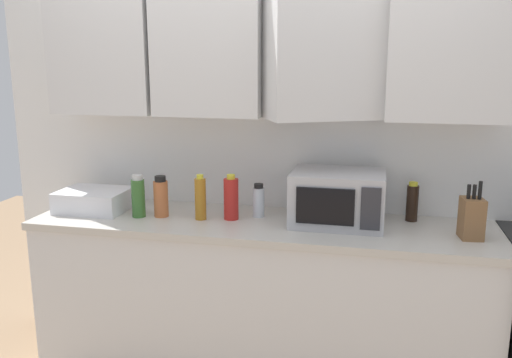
{
  "coord_description": "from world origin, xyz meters",
  "views": [
    {
      "loc": [
        0.59,
        -3.02,
        1.75
      ],
      "look_at": [
        -0.04,
        -0.25,
        1.12
      ],
      "focal_mm": 37.89,
      "sensor_mm": 36.0,
      "label": 1
    }
  ],
  "objects_px": {
    "bottle_clear_tall": "(259,201)",
    "bottle_green_oil": "(138,197)",
    "bottle_red_sauce": "(231,198)",
    "knife_block": "(472,218)",
    "dish_rack": "(94,200)",
    "bottle_amber_vinegar": "(200,198)",
    "microwave": "(338,198)",
    "bottle_soy_dark": "(412,202)",
    "bottle_spice_jar": "(161,197)"
  },
  "relations": [
    {
      "from": "bottle_red_sauce",
      "to": "bottle_amber_vinegar",
      "type": "relative_size",
      "value": 1.0
    },
    {
      "from": "microwave",
      "to": "bottle_spice_jar",
      "type": "xyz_separation_m",
      "value": [
        -0.96,
        -0.08,
        -0.03
      ]
    },
    {
      "from": "bottle_soy_dark",
      "to": "bottle_amber_vinegar",
      "type": "height_order",
      "value": "bottle_amber_vinegar"
    },
    {
      "from": "microwave",
      "to": "knife_block",
      "type": "bearing_deg",
      "value": -8.73
    },
    {
      "from": "knife_block",
      "to": "bottle_amber_vinegar",
      "type": "height_order",
      "value": "knife_block"
    },
    {
      "from": "dish_rack",
      "to": "bottle_red_sauce",
      "type": "height_order",
      "value": "bottle_red_sauce"
    },
    {
      "from": "knife_block",
      "to": "bottle_green_oil",
      "type": "height_order",
      "value": "knife_block"
    },
    {
      "from": "bottle_soy_dark",
      "to": "bottle_green_oil",
      "type": "distance_m",
      "value": 1.49
    },
    {
      "from": "bottle_spice_jar",
      "to": "bottle_amber_vinegar",
      "type": "height_order",
      "value": "bottle_amber_vinegar"
    },
    {
      "from": "bottle_clear_tall",
      "to": "bottle_soy_dark",
      "type": "distance_m",
      "value": 0.83
    },
    {
      "from": "bottle_spice_jar",
      "to": "bottle_green_oil",
      "type": "relative_size",
      "value": 0.97
    },
    {
      "from": "bottle_clear_tall",
      "to": "bottle_amber_vinegar",
      "type": "bearing_deg",
      "value": -158.23
    },
    {
      "from": "bottle_red_sauce",
      "to": "bottle_soy_dark",
      "type": "xyz_separation_m",
      "value": [
        0.96,
        0.18,
        -0.01
      ]
    },
    {
      "from": "knife_block",
      "to": "bottle_clear_tall",
      "type": "height_order",
      "value": "knife_block"
    },
    {
      "from": "knife_block",
      "to": "bottle_green_oil",
      "type": "bearing_deg",
      "value": -179.65
    },
    {
      "from": "bottle_clear_tall",
      "to": "bottle_green_oil",
      "type": "relative_size",
      "value": 0.79
    },
    {
      "from": "knife_block",
      "to": "bottle_green_oil",
      "type": "distance_m",
      "value": 1.73
    },
    {
      "from": "dish_rack",
      "to": "bottle_green_oil",
      "type": "distance_m",
      "value": 0.32
    },
    {
      "from": "bottle_soy_dark",
      "to": "knife_block",
      "type": "bearing_deg",
      "value": -42.57
    },
    {
      "from": "bottle_soy_dark",
      "to": "bottle_clear_tall",
      "type": "bearing_deg",
      "value": -172.64
    },
    {
      "from": "bottle_amber_vinegar",
      "to": "bottle_clear_tall",
      "type": "bearing_deg",
      "value": 21.77
    },
    {
      "from": "dish_rack",
      "to": "bottle_soy_dark",
      "type": "relative_size",
      "value": 1.78
    },
    {
      "from": "bottle_spice_jar",
      "to": "dish_rack",
      "type": "bearing_deg",
      "value": 176.01
    },
    {
      "from": "bottle_clear_tall",
      "to": "knife_block",
      "type": "bearing_deg",
      "value": -7.16
    },
    {
      "from": "microwave",
      "to": "bottle_soy_dark",
      "type": "bearing_deg",
      "value": 20.16
    },
    {
      "from": "microwave",
      "to": "knife_block",
      "type": "distance_m",
      "value": 0.66
    },
    {
      "from": "knife_block",
      "to": "bottle_red_sauce",
      "type": "distance_m",
      "value": 1.22
    },
    {
      "from": "bottle_amber_vinegar",
      "to": "bottle_green_oil",
      "type": "distance_m",
      "value": 0.35
    },
    {
      "from": "bottle_amber_vinegar",
      "to": "bottle_green_oil",
      "type": "bearing_deg",
      "value": -175.36
    },
    {
      "from": "microwave",
      "to": "bottle_amber_vinegar",
      "type": "bearing_deg",
      "value": -173.58
    },
    {
      "from": "bottle_spice_jar",
      "to": "bottle_soy_dark",
      "type": "bearing_deg",
      "value": 9.28
    },
    {
      "from": "microwave",
      "to": "dish_rack",
      "type": "distance_m",
      "value": 1.39
    },
    {
      "from": "bottle_spice_jar",
      "to": "bottle_red_sauce",
      "type": "distance_m",
      "value": 0.39
    },
    {
      "from": "bottle_soy_dark",
      "to": "bottle_green_oil",
      "type": "bearing_deg",
      "value": -170.22
    },
    {
      "from": "microwave",
      "to": "bottle_green_oil",
      "type": "height_order",
      "value": "microwave"
    },
    {
      "from": "dish_rack",
      "to": "bottle_green_oil",
      "type": "xyz_separation_m",
      "value": [
        0.3,
        -0.06,
        0.05
      ]
    },
    {
      "from": "bottle_green_oil",
      "to": "microwave",
      "type": "bearing_deg",
      "value": 5.84
    },
    {
      "from": "dish_rack",
      "to": "bottle_amber_vinegar",
      "type": "distance_m",
      "value": 0.66
    },
    {
      "from": "bottle_red_sauce",
      "to": "bottle_green_oil",
      "type": "height_order",
      "value": "bottle_red_sauce"
    },
    {
      "from": "bottle_spice_jar",
      "to": "bottle_clear_tall",
      "type": "relative_size",
      "value": 1.23
    },
    {
      "from": "bottle_soy_dark",
      "to": "dish_rack",
      "type": "bearing_deg",
      "value": -173.86
    },
    {
      "from": "bottle_spice_jar",
      "to": "bottle_red_sauce",
      "type": "height_order",
      "value": "bottle_red_sauce"
    },
    {
      "from": "bottle_soy_dark",
      "to": "bottle_green_oil",
      "type": "xyz_separation_m",
      "value": [
        -1.47,
        -0.25,
        0.01
      ]
    },
    {
      "from": "microwave",
      "to": "dish_rack",
      "type": "relative_size",
      "value": 1.26
    },
    {
      "from": "microwave",
      "to": "bottle_clear_tall",
      "type": "bearing_deg",
      "value": 175.22
    },
    {
      "from": "microwave",
      "to": "bottle_green_oil",
      "type": "xyz_separation_m",
      "value": [
        -1.08,
        -0.11,
        -0.03
      ]
    },
    {
      "from": "bottle_red_sauce",
      "to": "bottle_soy_dark",
      "type": "distance_m",
      "value": 0.97
    },
    {
      "from": "dish_rack",
      "to": "knife_block",
      "type": "height_order",
      "value": "knife_block"
    },
    {
      "from": "bottle_red_sauce",
      "to": "bottle_green_oil",
      "type": "relative_size",
      "value": 1.05
    },
    {
      "from": "bottle_clear_tall",
      "to": "bottle_green_oil",
      "type": "height_order",
      "value": "bottle_green_oil"
    }
  ]
}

